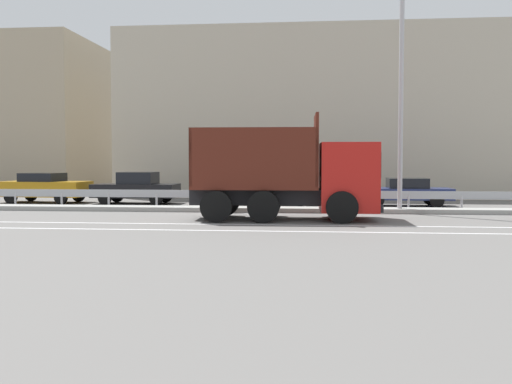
{
  "coord_description": "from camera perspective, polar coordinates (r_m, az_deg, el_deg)",
  "views": [
    {
      "loc": [
        3.6,
        -20.99,
        2.02
      ],
      "look_at": [
        1.37,
        0.85,
        0.85
      ],
      "focal_mm": 42.0,
      "sensor_mm": 36.0,
      "label": 1
    }
  ],
  "objects": [
    {
      "name": "median_island",
      "position": [
        23.68,
        -2.94,
        -1.64
      ],
      "size": [
        38.1,
        1.1,
        0.18
      ],
      "primitive_type": "cube",
      "color": "gray",
      "rests_on": "ground_plane"
    },
    {
      "name": "background_building_0",
      "position": [
        47.68,
        -21.7,
        6.68
      ],
      "size": [
        11.87,
        10.89,
        10.46
      ],
      "primitive_type": "cube",
      "color": "tan",
      "rests_on": "ground_plane"
    },
    {
      "name": "parked_car_3",
      "position": [
        30.3,
        -19.47,
        0.43
      ],
      "size": [
        4.23,
        2.17,
        1.42
      ],
      "rotation": [
        0.0,
        0.0,
        -1.65
      ],
      "color": "#B27A14",
      "rests_on": "ground_plane"
    },
    {
      "name": "street_lamp_1",
      "position": [
        23.54,
        13.73,
        10.96
      ],
      "size": [
        0.71,
        1.96,
        9.68
      ],
      "color": "#ADADB2",
      "rests_on": "ground_plane"
    },
    {
      "name": "parked_car_6",
      "position": [
        27.17,
        14.0,
        0.04
      ],
      "size": [
        4.06,
        1.78,
        1.24
      ],
      "rotation": [
        0.0,
        0.0,
        1.57
      ],
      "color": "navy",
      "rests_on": "ground_plane"
    },
    {
      "name": "dump_truck",
      "position": [
        20.41,
        4.97,
        1.08
      ],
      "size": [
        6.42,
        2.84,
        3.56
      ],
      "rotation": [
        0.0,
        0.0,
        -1.54
      ],
      "color": "red",
      "rests_on": "ground_plane"
    },
    {
      "name": "median_road_sign",
      "position": [
        23.68,
        -4.01,
        1.57
      ],
      "size": [
        0.82,
        0.16,
        2.63
      ],
      "color": "white",
      "rests_on": "ground_plane"
    },
    {
      "name": "ground_plane",
      "position": [
        21.39,
        -3.89,
        -2.39
      ],
      "size": [
        320.0,
        320.0,
        0.0
      ],
      "primitive_type": "plane",
      "color": "#605E5B"
    },
    {
      "name": "parked_car_5",
      "position": [
        27.15,
        1.16,
        0.37
      ],
      "size": [
        4.83,
        1.98,
        1.5
      ],
      "rotation": [
        0.0,
        0.0,
        1.59
      ],
      "color": "gray",
      "rests_on": "ground_plane"
    },
    {
      "name": "parked_car_4",
      "position": [
        28.45,
        -11.32,
        0.39
      ],
      "size": [
        3.9,
        1.87,
        1.48
      ],
      "rotation": [
        0.0,
        0.0,
        1.56
      ],
      "color": "black",
      "rests_on": "ground_plane"
    },
    {
      "name": "lane_strip_0",
      "position": [
        18.71,
        2.29,
        -3.15
      ],
      "size": [
        69.28,
        0.16,
        0.01
      ],
      "primitive_type": "cube",
      "color": "silver",
      "rests_on": "ground_plane"
    },
    {
      "name": "median_guardrail",
      "position": [
        24.88,
        -2.5,
        -0.31
      ],
      "size": [
        69.28,
        0.09,
        0.78
      ],
      "color": "#9EA0A5",
      "rests_on": "ground_plane"
    },
    {
      "name": "background_building_1",
      "position": [
        39.35,
        5.05,
        6.75
      ],
      "size": [
        20.89,
        15.99,
        9.15
      ],
      "primitive_type": "cube",
      "color": "#B7AD99",
      "rests_on": "ground_plane"
    },
    {
      "name": "lane_strip_1",
      "position": [
        17.06,
        1.95,
        -3.75
      ],
      "size": [
        69.28,
        0.16,
        0.01
      ],
      "primitive_type": "cube",
      "color": "silver",
      "rests_on": "ground_plane"
    }
  ]
}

